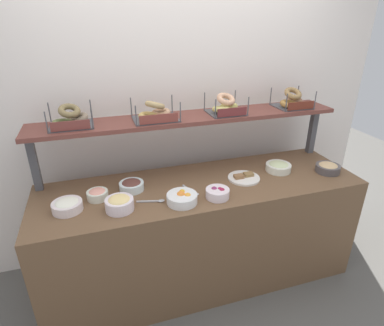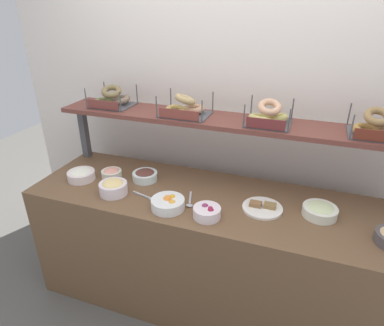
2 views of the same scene
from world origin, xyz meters
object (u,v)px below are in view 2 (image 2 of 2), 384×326
at_px(bowl_cream_cheese, 81,175).
at_px(bagel_basket_plain, 268,116).
at_px(bowl_fruit_salad, 168,203).
at_px(bowl_lox_spread, 112,173).
at_px(bagel_basket_sesame, 185,108).
at_px(bowl_egg_salad, 113,187).
at_px(serving_spoon_by_edge, 148,197).
at_px(bowl_scallion_spread, 320,210).
at_px(serving_spoon_near_plate, 190,202).
at_px(serving_plate_white, 262,207).
at_px(bowl_beet_salad, 207,212).
at_px(bagel_basket_poppy, 112,99).
at_px(bagel_basket_everything, 375,127).
at_px(bowl_chocolate_spread, 145,175).

distance_m(bowl_cream_cheese, bagel_basket_plain, 1.30).
bearing_deg(bagel_basket_plain, bowl_fruit_salad, -136.32).
bearing_deg(bagel_basket_plain, bowl_lox_spread, -166.47).
relative_size(bagel_basket_sesame, bagel_basket_plain, 1.10).
bearing_deg(bowl_egg_salad, serving_spoon_by_edge, 5.96).
distance_m(bowl_egg_salad, bowl_scallion_spread, 1.25).
bearing_deg(serving_spoon_near_plate, bowl_fruit_salad, -136.07).
distance_m(serving_plate_white, serving_spoon_near_plate, 0.43).
xyz_separation_m(bowl_scallion_spread, serving_plate_white, (-0.32, -0.04, -0.02)).
distance_m(serving_spoon_near_plate, bagel_basket_sesame, 0.61).
height_order(bowl_beet_salad, bagel_basket_plain, bagel_basket_plain).
xyz_separation_m(serving_spoon_near_plate, serving_spoon_by_edge, (-0.27, -0.04, 0.00)).
relative_size(bowl_beet_salad, bagel_basket_poppy, 0.54).
relative_size(bowl_fruit_salad, bagel_basket_plain, 0.70).
distance_m(bowl_lox_spread, bowl_cream_cheese, 0.20).
distance_m(bowl_cream_cheese, serving_spoon_by_edge, 0.54).
height_order(bowl_fruit_salad, serving_plate_white, bowl_fruit_salad).
distance_m(bowl_lox_spread, bagel_basket_everything, 1.65).
distance_m(bowl_lox_spread, bowl_egg_salad, 0.22).
distance_m(bowl_cream_cheese, bagel_basket_poppy, 0.57).
relative_size(bowl_egg_salad, serving_plate_white, 0.75).
distance_m(bowl_egg_salad, bowl_cream_cheese, 0.32).
distance_m(bowl_beet_salad, serving_plate_white, 0.34).
bearing_deg(bowl_beet_salad, bagel_basket_plain, 63.23).
bearing_deg(bagel_basket_poppy, bowl_beet_salad, -29.15).
bearing_deg(bagel_basket_everything, bowl_cream_cheese, -169.26).
distance_m(bagel_basket_poppy, bagel_basket_everything, 1.68).
bearing_deg(bowl_egg_salad, bagel_basket_everything, 16.29).
bearing_deg(bagel_basket_poppy, bagel_basket_plain, -1.21).
bearing_deg(bowl_cream_cheese, serving_spoon_near_plate, -2.08).
xyz_separation_m(bowl_lox_spread, bagel_basket_plain, (0.99, 0.24, 0.45)).
height_order(bowl_egg_salad, serving_plate_white, bowl_egg_salad).
bearing_deg(bagel_basket_sesame, serving_spoon_near_plate, -65.46).
bearing_deg(bagel_basket_poppy, serving_plate_white, -14.54).
relative_size(bagel_basket_plain, bagel_basket_everything, 1.01).
relative_size(bowl_chocolate_spread, bowl_fruit_salad, 0.85).
bearing_deg(bagel_basket_poppy, bowl_fruit_salad, -37.31).
bearing_deg(bowl_scallion_spread, serving_spoon_near_plate, -170.43).
relative_size(serving_spoon_near_plate, bagel_basket_everything, 0.61).
height_order(bowl_chocolate_spread, bowl_fruit_salad, bowl_fruit_salad).
height_order(bowl_beet_salad, serving_spoon_near_plate, bowl_beet_salad).
xyz_separation_m(serving_spoon_near_plate, bagel_basket_sesame, (-0.16, 0.35, 0.47)).
bearing_deg(bowl_egg_salad, bowl_beet_salad, -3.93).
distance_m(bowl_scallion_spread, bagel_basket_everything, 0.55).
bearing_deg(serving_spoon_near_plate, bowl_beet_salad, -36.18).
bearing_deg(serving_spoon_near_plate, bagel_basket_poppy, 152.36).
bearing_deg(serving_plate_white, bagel_basket_plain, 100.48).
xyz_separation_m(serving_plate_white, bagel_basket_poppy, (-1.15, 0.30, 0.47)).
height_order(serving_plate_white, bagel_basket_plain, bagel_basket_plain).
distance_m(bowl_cream_cheese, bagel_basket_sesame, 0.84).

